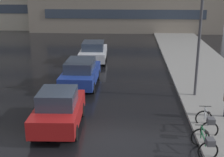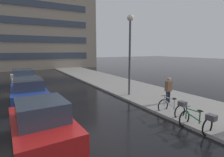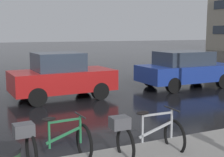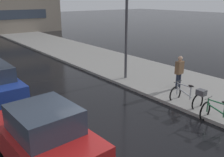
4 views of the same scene
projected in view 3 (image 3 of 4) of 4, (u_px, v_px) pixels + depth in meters
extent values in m
plane|color=black|center=(72.00, 112.00, 9.66)|extent=(140.00, 140.00, 0.00)
torus|color=black|center=(84.00, 142.00, 5.97)|extent=(0.73, 0.11, 0.73)
torus|color=black|center=(31.00, 152.00, 5.49)|extent=(0.73, 0.11, 0.73)
cube|color=#237042|center=(49.00, 135.00, 5.60)|extent=(0.04, 0.04, 0.52)
cube|color=#237042|center=(80.00, 130.00, 5.89)|extent=(0.04, 0.04, 0.52)
cube|color=#237042|center=(65.00, 121.00, 5.72)|extent=(0.07, 0.61, 0.04)
cube|color=#237042|center=(64.00, 135.00, 5.74)|extent=(0.08, 0.69, 0.25)
ellipsoid|color=black|center=(49.00, 119.00, 5.56)|extent=(0.16, 0.27, 0.07)
cylinder|color=black|center=(80.00, 115.00, 5.85)|extent=(0.50, 0.06, 0.03)
cube|color=#4C4C51|center=(24.00, 130.00, 5.37)|extent=(0.30, 0.36, 0.22)
torus|color=black|center=(174.00, 137.00, 6.26)|extent=(0.73, 0.07, 0.73)
torus|color=black|center=(125.00, 145.00, 5.81)|extent=(0.73, 0.07, 0.73)
cube|color=#ADAFB5|center=(142.00, 129.00, 5.91)|extent=(0.04, 0.04, 0.55)
cube|color=#ADAFB5|center=(171.00, 124.00, 6.18)|extent=(0.04, 0.04, 0.57)
cube|color=#ADAFB5|center=(158.00, 114.00, 6.01)|extent=(0.05, 0.66, 0.04)
cube|color=#ADAFB5|center=(156.00, 129.00, 6.04)|extent=(0.05, 0.75, 0.27)
ellipsoid|color=black|center=(143.00, 113.00, 5.87)|extent=(0.14, 0.26, 0.07)
cylinder|color=black|center=(172.00, 109.00, 6.13)|extent=(0.50, 0.04, 0.03)
cube|color=#4C4C51|center=(120.00, 123.00, 5.69)|extent=(0.29, 0.34, 0.22)
cube|color=#AD1919|center=(62.00, 80.00, 11.51)|extent=(1.96, 3.80, 0.74)
cube|color=#2D3847|center=(58.00, 62.00, 11.34)|extent=(1.55, 1.77, 0.65)
cylinder|color=black|center=(83.00, 85.00, 12.80)|extent=(0.25, 0.65, 0.64)
cylinder|color=black|center=(100.00, 91.00, 11.39)|extent=(0.25, 0.65, 0.64)
cylinder|color=black|center=(26.00, 89.00, 11.74)|extent=(0.25, 0.65, 0.64)
cylinder|color=black|center=(37.00, 97.00, 10.33)|extent=(0.25, 0.65, 0.64)
cube|color=navy|center=(186.00, 73.00, 13.90)|extent=(1.93, 4.31, 0.70)
cube|color=#2D3847|center=(184.00, 58.00, 13.73)|extent=(1.58, 2.33, 0.60)
cylinder|color=black|center=(197.00, 76.00, 15.29)|extent=(0.22, 0.64, 0.64)
cylinder|color=black|center=(223.00, 81.00, 13.76)|extent=(0.22, 0.64, 0.64)
cylinder|color=black|center=(150.00, 80.00, 14.15)|extent=(0.22, 0.64, 0.64)
cylinder|color=black|center=(173.00, 85.00, 12.62)|extent=(0.22, 0.64, 0.64)
cylinder|color=black|center=(0.00, 150.00, 4.32)|extent=(0.57, 0.57, 0.06)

